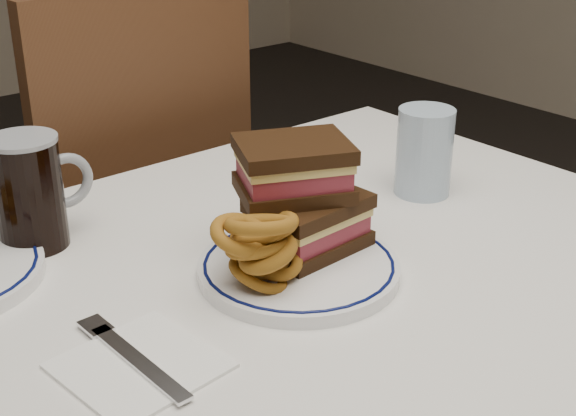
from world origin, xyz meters
TOP-DOWN VIEW (x-y plane):
  - dining_table at (0.00, 0.00)m, footprint 1.27×0.87m
  - chair_far at (0.22, 0.73)m, footprint 0.50×0.50m
  - main_plate at (0.08, 0.00)m, footprint 0.24×0.24m
  - reuben_sandwich at (0.11, 0.03)m, footprint 0.16×0.15m
  - onion_rings_main at (0.02, -0.00)m, footprint 0.12×0.11m
  - ketchup_ramekin at (0.07, 0.07)m, footprint 0.05×0.05m
  - beer_mug at (-0.13, 0.28)m, footprint 0.13×0.09m
  - water_glass at (0.38, 0.07)m, footprint 0.08×0.08m
  - napkin_fork at (-0.16, -0.04)m, footprint 0.15×0.19m

SIDE VIEW (x-z plane):
  - chair_far at x=0.22m, z-range 0.04..1.05m
  - dining_table at x=0.00m, z-range 0.27..1.02m
  - napkin_fork at x=-0.16m, z-range 0.75..0.76m
  - main_plate at x=0.08m, z-range 0.75..0.77m
  - ketchup_ramekin at x=0.07m, z-range 0.77..0.80m
  - onion_rings_main at x=0.02m, z-range 0.75..0.87m
  - water_glass at x=0.38m, z-range 0.75..0.88m
  - beer_mug at x=-0.13m, z-range 0.75..0.90m
  - reuben_sandwich at x=0.11m, z-range 0.77..0.90m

